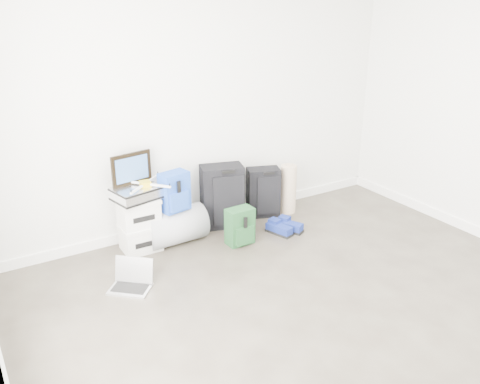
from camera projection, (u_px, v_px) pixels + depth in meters
ground at (369, 349)px, 3.58m from camera, size 5.00×5.00×0.00m
room_envelope at (394, 107)px, 2.96m from camera, size 4.52×5.02×2.71m
boxes_stack at (140, 224)px, 4.87m from camera, size 0.37×0.30×0.53m
briefcase at (137, 193)px, 4.75m from camera, size 0.47×0.39×0.12m
painting at (132, 169)px, 4.75m from camera, size 0.40×0.09×0.30m
drone at (145, 184)px, 4.74m from camera, size 0.42×0.42×0.05m
duffel_bag at (175, 226)px, 5.04m from camera, size 0.60×0.38×0.36m
blue_backpack at (175, 192)px, 4.88m from camera, size 0.30×0.25×0.39m
large_suitcase at (223, 196)px, 5.34m from camera, size 0.49×0.39×0.67m
green_backpack at (240, 227)px, 5.01m from camera, size 0.27×0.20×0.37m
carry_on at (264, 192)px, 5.62m from camera, size 0.40×0.33×0.55m
shoes at (284, 228)px, 5.30m from camera, size 0.35×0.31×0.10m
rolled_rug at (288, 189)px, 5.71m from camera, size 0.18×0.18×0.55m
laptop at (132, 281)px, 4.32m from camera, size 0.41×0.40×0.24m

